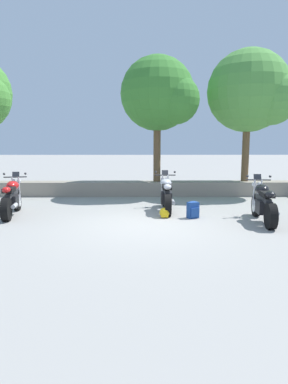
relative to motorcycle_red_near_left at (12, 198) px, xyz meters
name	(u,v)px	position (x,y,z in m)	size (l,w,h in m)	color
ground_plane	(146,224)	(3.76, -1.13, -0.49)	(120.00, 120.00, 0.00)	gray
stone_wall	(144,188)	(3.76, 3.67, -0.21)	(36.00, 0.80, 0.55)	gray
motorcycle_red_near_left	(12,198)	(0.00, 0.00, 0.00)	(0.76, 2.06, 1.18)	black
motorcycle_silver_centre	(166,195)	(4.40, 0.58, 0.00)	(0.67, 2.06, 1.18)	black
motorcycle_black_far_right	(263,203)	(6.78, -0.89, 0.00)	(0.67, 2.07, 1.18)	black
rider_backpack	(193,209)	(5.05, -0.43, -0.24)	(0.35, 0.33, 0.47)	navy
rider_helmet	(165,213)	(4.28, -0.38, -0.35)	(0.28, 0.28, 0.28)	yellow
leafy_tree_mid_left	(161,95)	(4.41, 3.65, 3.36)	(2.96, 2.82, 4.78)	brown
leafy_tree_mid_right	(253,93)	(7.93, 3.73, 3.48)	(3.30, 3.14, 5.06)	brown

